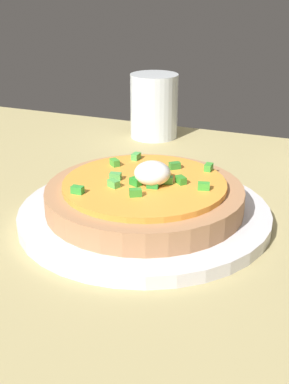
# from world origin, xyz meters

# --- Properties ---
(dining_table) EXTENTS (1.14, 0.69, 0.03)m
(dining_table) POSITION_xyz_m (0.00, 0.00, 0.02)
(dining_table) COLOR tan
(dining_table) RESTS_ON ground
(plate) EXTENTS (0.29, 0.29, 0.01)m
(plate) POSITION_xyz_m (-0.06, -0.03, 0.04)
(plate) COLOR silver
(plate) RESTS_ON dining_table
(pizza) EXTENTS (0.22, 0.22, 0.06)m
(pizza) POSITION_xyz_m (-0.06, -0.03, 0.06)
(pizza) COLOR #AC7951
(pizza) RESTS_ON plate
(cup_near) EXTENTS (0.08, 0.08, 0.11)m
(cup_near) POSITION_xyz_m (-0.16, 0.27, 0.08)
(cup_near) COLOR silver
(cup_near) RESTS_ON dining_table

